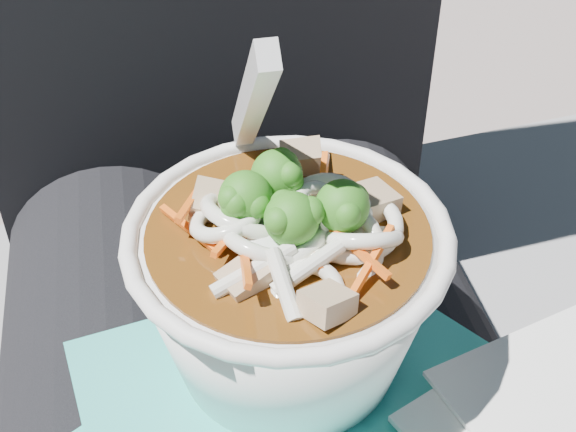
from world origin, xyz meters
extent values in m
cube|color=#2AB1A5|center=(0.03, -0.02, 0.60)|extent=(0.25, 0.24, 0.00)
cube|color=#2AB1A5|center=(-0.04, 0.00, 0.61)|extent=(0.15, 0.13, 0.00)
cube|color=white|center=(0.15, -0.06, 0.62)|extent=(0.14, 0.14, 0.00)
torus|color=white|center=(0.01, 0.01, 0.70)|extent=(0.17, 0.17, 0.01)
cylinder|color=#4D2A0B|center=(0.01, 0.01, 0.70)|extent=(0.14, 0.14, 0.01)
torus|color=white|center=(0.01, 0.00, 0.70)|extent=(0.06, 0.05, 0.04)
torus|color=white|center=(0.00, 0.01, 0.70)|extent=(0.06, 0.06, 0.04)
torus|color=white|center=(-0.01, 0.02, 0.71)|extent=(0.06, 0.06, 0.04)
torus|color=white|center=(0.01, -0.03, 0.70)|extent=(0.05, 0.05, 0.03)
torus|color=white|center=(0.04, -0.01, 0.71)|extent=(0.04, 0.04, 0.03)
torus|color=white|center=(0.00, 0.00, 0.70)|extent=(0.06, 0.06, 0.03)
torus|color=white|center=(0.03, 0.01, 0.71)|extent=(0.05, 0.05, 0.04)
torus|color=white|center=(-0.02, 0.02, 0.71)|extent=(0.05, 0.05, 0.02)
torus|color=white|center=(0.03, 0.01, 0.71)|extent=(0.05, 0.05, 0.02)
torus|color=white|center=(0.02, 0.00, 0.70)|extent=(0.05, 0.05, 0.03)
torus|color=white|center=(0.03, -0.01, 0.70)|extent=(0.06, 0.06, 0.04)
torus|color=white|center=(0.04, 0.01, 0.71)|extent=(0.08, 0.08, 0.01)
torus|color=white|center=(0.01, 0.03, 0.70)|extent=(0.06, 0.06, 0.03)
torus|color=white|center=(0.01, 0.01, 0.70)|extent=(0.04, 0.05, 0.03)
cylinder|color=white|center=(0.03, 0.01, 0.71)|extent=(0.01, 0.03, 0.02)
cylinder|color=white|center=(0.03, 0.02, 0.71)|extent=(0.04, 0.01, 0.02)
cylinder|color=white|center=(0.00, 0.02, 0.71)|extent=(0.04, 0.03, 0.02)
cylinder|color=white|center=(-0.01, -0.02, 0.71)|extent=(0.04, 0.02, 0.02)
cylinder|color=white|center=(0.01, -0.02, 0.71)|extent=(0.04, 0.02, 0.02)
cylinder|color=white|center=(0.00, -0.03, 0.71)|extent=(0.01, 0.04, 0.02)
cylinder|color=#6A9146|center=(0.04, 0.00, 0.71)|extent=(0.01, 0.01, 0.02)
sphere|color=#1F6316|center=(0.04, 0.00, 0.72)|extent=(0.03, 0.03, 0.03)
sphere|color=#1F6316|center=(0.04, -0.01, 0.72)|extent=(0.01, 0.01, 0.01)
sphere|color=#1F6316|center=(0.04, -0.01, 0.72)|extent=(0.01, 0.01, 0.01)
sphere|color=#1F6316|center=(0.04, 0.01, 0.72)|extent=(0.01, 0.01, 0.01)
sphere|color=#1F6316|center=(0.04, 0.01, 0.72)|extent=(0.01, 0.01, 0.01)
cylinder|color=#6A9146|center=(0.01, 0.03, 0.71)|extent=(0.01, 0.01, 0.02)
sphere|color=#1F6316|center=(0.01, 0.03, 0.72)|extent=(0.03, 0.03, 0.03)
sphere|color=#1F6316|center=(0.02, 0.04, 0.72)|extent=(0.01, 0.01, 0.01)
sphere|color=#1F6316|center=(0.01, 0.04, 0.72)|extent=(0.01, 0.01, 0.01)
sphere|color=#1F6316|center=(0.02, 0.03, 0.73)|extent=(0.01, 0.01, 0.01)
sphere|color=#1F6316|center=(0.02, 0.03, 0.72)|extent=(0.01, 0.01, 0.01)
cylinder|color=#6A9146|center=(-0.01, 0.02, 0.71)|extent=(0.01, 0.01, 0.02)
sphere|color=#1F6316|center=(-0.01, 0.02, 0.72)|extent=(0.03, 0.03, 0.03)
sphere|color=#1F6316|center=(-0.01, 0.01, 0.72)|extent=(0.01, 0.01, 0.01)
sphere|color=#1F6316|center=(-0.01, 0.01, 0.72)|extent=(0.01, 0.01, 0.01)
sphere|color=#1F6316|center=(-0.01, 0.01, 0.72)|extent=(0.01, 0.01, 0.01)
sphere|color=#1F6316|center=(0.00, 0.01, 0.72)|extent=(0.01, 0.01, 0.01)
cylinder|color=#6A9146|center=(0.01, 0.00, 0.71)|extent=(0.01, 0.01, 0.02)
sphere|color=#1F6316|center=(0.01, 0.00, 0.72)|extent=(0.03, 0.03, 0.03)
sphere|color=#1F6316|center=(0.02, 0.00, 0.72)|extent=(0.01, 0.01, 0.01)
sphere|color=#1F6316|center=(0.02, 0.00, 0.72)|extent=(0.01, 0.01, 0.01)
sphere|color=#1F6316|center=(0.01, 0.01, 0.72)|extent=(0.01, 0.01, 0.01)
sphere|color=#1F6316|center=(0.00, -0.01, 0.73)|extent=(0.01, 0.01, 0.01)
cube|color=#FF6215|center=(-0.04, 0.02, 0.70)|extent=(0.03, 0.04, 0.00)
cube|color=#FF6215|center=(0.03, 0.03, 0.71)|extent=(0.02, 0.05, 0.02)
cube|color=#FF6215|center=(-0.01, -0.01, 0.71)|extent=(0.01, 0.04, 0.01)
cube|color=#FF6215|center=(-0.01, 0.01, 0.71)|extent=(0.03, 0.04, 0.01)
cube|color=#FF6215|center=(0.02, 0.01, 0.71)|extent=(0.01, 0.06, 0.01)
cube|color=#FF6215|center=(0.04, -0.03, 0.71)|extent=(0.04, 0.04, 0.02)
cube|color=#FF6215|center=(0.04, -0.01, 0.71)|extent=(0.03, 0.05, 0.01)
cube|color=#FF6215|center=(-0.03, 0.03, 0.71)|extent=(0.02, 0.04, 0.01)
cube|color=#A07B5A|center=(0.06, 0.02, 0.71)|extent=(0.03, 0.03, 0.02)
cube|color=#A07B5A|center=(0.03, 0.06, 0.71)|extent=(0.03, 0.02, 0.02)
cube|color=#A07B5A|center=(-0.02, 0.04, 0.71)|extent=(0.03, 0.03, 0.02)
cube|color=#A07B5A|center=(-0.01, -0.02, 0.70)|extent=(0.03, 0.03, 0.02)
cube|color=#A07B5A|center=(0.02, -0.04, 0.71)|extent=(0.03, 0.03, 0.02)
ellipsoid|color=silver|center=(0.00, 0.00, 0.71)|extent=(0.03, 0.04, 0.01)
cube|color=silver|center=(0.00, 0.05, 0.76)|extent=(0.01, 0.10, 0.11)
camera|label=1|loc=(-0.05, -0.28, 0.96)|focal=50.00mm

